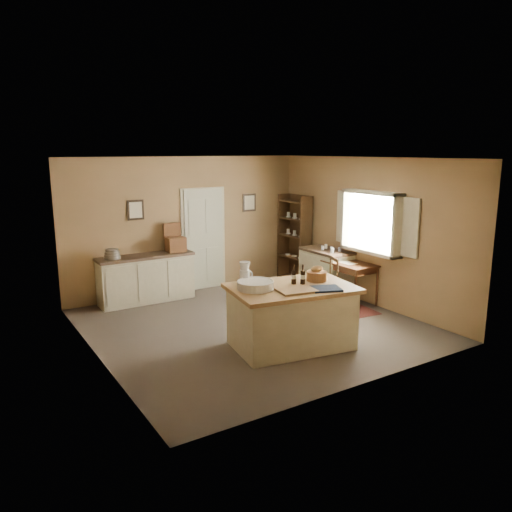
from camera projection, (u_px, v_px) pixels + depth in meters
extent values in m
plane|color=#52473E|center=(253.00, 325.00, 8.19)|extent=(5.00, 5.00, 0.00)
cube|color=olive|center=(187.00, 225.00, 9.98)|extent=(5.00, 0.10, 2.70)
cube|color=olive|center=(365.00, 278.00, 5.84)|extent=(5.00, 0.10, 2.70)
cube|color=olive|center=(93.00, 263.00, 6.61)|extent=(0.10, 5.00, 2.70)
cube|color=olive|center=(368.00, 231.00, 9.21)|extent=(0.10, 5.00, 2.70)
plane|color=silver|center=(253.00, 158.00, 7.63)|extent=(5.00, 5.00, 0.00)
cube|color=#ADAF95|center=(204.00, 238.00, 10.20)|extent=(0.97, 0.06, 2.11)
cube|color=black|center=(136.00, 210.00, 9.34)|extent=(0.32, 0.02, 0.38)
cube|color=beige|center=(136.00, 210.00, 9.33)|extent=(0.24, 0.01, 0.30)
cube|color=black|center=(249.00, 203.00, 10.64)|extent=(0.32, 0.02, 0.38)
cube|color=beige|center=(250.00, 203.00, 10.63)|extent=(0.24, 0.01, 0.30)
cube|color=beige|center=(370.00, 251.00, 9.05)|extent=(0.25, 1.32, 0.06)
cube|color=beige|center=(372.00, 193.00, 8.83)|extent=(0.25, 1.32, 0.06)
cube|color=white|center=(376.00, 222.00, 9.00)|extent=(0.01, 1.20, 1.00)
cube|color=beige|center=(410.00, 228.00, 8.31)|extent=(0.04, 0.35, 1.00)
cube|color=beige|center=(344.00, 217.00, 9.67)|extent=(0.04, 0.35, 1.00)
cube|color=beige|center=(291.00, 318.00, 7.25)|extent=(1.78, 1.27, 0.85)
cube|color=#A07A41|center=(292.00, 288.00, 7.15)|extent=(1.92, 1.41, 0.06)
cylinder|color=white|center=(255.00, 285.00, 6.99)|extent=(0.51, 0.51, 0.11)
cube|color=#A07A41|center=(297.00, 291.00, 6.87)|extent=(0.56, 0.44, 0.03)
cube|color=black|center=(326.00, 289.00, 6.98)|extent=(0.50, 0.45, 0.02)
cylinder|color=brown|center=(317.00, 276.00, 7.44)|extent=(0.31, 0.31, 0.14)
cylinder|color=black|center=(294.00, 274.00, 7.24)|extent=(0.07, 0.07, 0.29)
cylinder|color=black|center=(303.00, 274.00, 7.23)|extent=(0.07, 0.07, 0.29)
cube|color=beige|center=(146.00, 280.00, 9.40)|extent=(1.76, 0.48, 0.85)
cube|color=#332319|center=(145.00, 256.00, 9.31)|extent=(1.80, 0.51, 0.05)
cube|color=#512D17|center=(176.00, 244.00, 9.60)|extent=(0.35, 0.26, 0.28)
cylinder|color=#59544F|center=(112.00, 254.00, 8.96)|extent=(0.30, 0.30, 0.18)
cube|color=#4E1816|center=(330.00, 306.00, 9.20)|extent=(1.25, 1.70, 0.01)
cube|color=#32190C|center=(350.00, 264.00, 9.28)|extent=(0.61, 0.99, 0.03)
cube|color=#32190C|center=(350.00, 267.00, 9.30)|extent=(0.55, 0.93, 0.10)
cube|color=silver|center=(348.00, 263.00, 9.25)|extent=(0.22, 0.30, 0.01)
cylinder|color=black|center=(344.00, 258.00, 9.55)|extent=(0.05, 0.05, 0.05)
cylinder|color=#32190C|center=(356.00, 292.00, 8.85)|extent=(0.04, 0.04, 0.72)
cylinder|color=#32190C|center=(377.00, 287.00, 9.12)|extent=(0.04, 0.04, 0.72)
cylinder|color=#32190C|center=(322.00, 280.00, 9.60)|extent=(0.04, 0.04, 0.72)
cylinder|color=#32190C|center=(343.00, 277.00, 9.88)|extent=(0.04, 0.04, 0.72)
cube|color=beige|center=(326.00, 273.00, 9.91)|extent=(0.57, 1.04, 0.85)
cube|color=#332319|center=(327.00, 251.00, 9.81)|extent=(0.60, 1.08, 0.05)
cylinder|color=silver|center=(331.00, 249.00, 9.65)|extent=(0.25, 0.25, 0.09)
cube|color=#311F11|center=(306.00, 241.00, 10.52)|extent=(0.32, 0.04, 1.88)
cube|color=#311F11|center=(284.00, 236.00, 11.19)|extent=(0.32, 0.04, 1.88)
cube|color=#311F11|center=(300.00, 238.00, 10.93)|extent=(0.02, 0.84, 1.88)
cube|color=#311F11|center=(294.00, 278.00, 11.04)|extent=(0.32, 0.80, 0.03)
cube|color=#311F11|center=(294.00, 257.00, 10.95)|extent=(0.32, 0.80, 0.03)
cube|color=#311F11|center=(294.00, 236.00, 10.85)|extent=(0.32, 0.80, 0.03)
cube|color=#311F11|center=(295.00, 219.00, 10.77)|extent=(0.32, 0.80, 0.03)
cube|color=#311F11|center=(295.00, 202.00, 10.69)|extent=(0.32, 0.80, 0.03)
cylinder|color=white|center=(295.00, 233.00, 10.83)|extent=(0.12, 0.12, 0.11)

